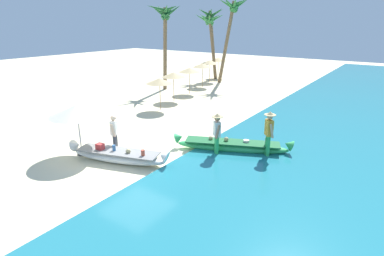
% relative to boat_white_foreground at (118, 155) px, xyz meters
% --- Properties ---
extents(ground_plane, '(80.00, 80.00, 0.00)m').
position_rel_boat_white_foreground_xyz_m(ground_plane, '(0.16, 0.67, -0.25)').
color(ground_plane, beige).
extents(boat_white_foreground, '(4.03, 1.92, 0.74)m').
position_rel_boat_white_foreground_xyz_m(boat_white_foreground, '(0.00, 0.00, 0.00)').
color(boat_white_foreground, white).
rests_on(boat_white_foreground, ground).
extents(boat_green_midground, '(4.55, 2.50, 0.75)m').
position_rel_boat_white_foreground_xyz_m(boat_green_midground, '(3.05, 3.32, -0.01)').
color(boat_green_midground, '#38B760').
rests_on(boat_green_midground, ground).
extents(person_vendor_hatted, '(0.52, 0.53, 1.74)m').
position_rel_boat_white_foreground_xyz_m(person_vendor_hatted, '(2.73, 2.61, 0.75)').
color(person_vendor_hatted, green).
rests_on(person_vendor_hatted, ground).
extents(person_tourist_customer, '(0.45, 0.57, 1.60)m').
position_rel_boat_white_foreground_xyz_m(person_tourist_customer, '(-0.70, 0.50, 0.65)').
color(person_tourist_customer, '#333842').
rests_on(person_tourist_customer, ground).
extents(person_vendor_assistant, '(0.52, 0.54, 1.87)m').
position_rel_boat_white_foreground_xyz_m(person_vendor_assistant, '(4.44, 3.57, 0.83)').
color(person_vendor_assistant, green).
rests_on(person_vendor_assistant, ground).
extents(patio_umbrella_large, '(2.07, 2.07, 2.04)m').
position_rel_boat_white_foreground_xyz_m(patio_umbrella_large, '(-1.72, -0.37, 1.56)').
color(patio_umbrella_large, '#B7B7BC').
rests_on(patio_umbrella_large, ground).
extents(parasol_row_0, '(1.60, 1.60, 1.91)m').
position_rel_boat_white_foreground_xyz_m(parasol_row_0, '(-3.54, 6.55, 1.49)').
color(parasol_row_0, '#8E6B47').
rests_on(parasol_row_0, ground).
extents(parasol_row_1, '(1.60, 1.60, 1.91)m').
position_rel_boat_white_foreground_xyz_m(parasol_row_1, '(-4.28, 8.83, 1.49)').
color(parasol_row_1, '#8E6B47').
rests_on(parasol_row_1, ground).
extents(parasol_row_2, '(1.60, 1.60, 1.91)m').
position_rel_boat_white_foreground_xyz_m(parasol_row_2, '(-4.69, 11.24, 1.49)').
color(parasol_row_2, '#8E6B47').
rests_on(parasol_row_2, ground).
extents(parasol_row_3, '(1.60, 1.60, 1.91)m').
position_rel_boat_white_foreground_xyz_m(parasol_row_3, '(-5.34, 13.97, 1.49)').
color(parasol_row_3, '#8E6B47').
rests_on(parasol_row_3, ground).
extents(parasol_row_4, '(1.60, 1.60, 1.91)m').
position_rel_boat_white_foreground_xyz_m(parasol_row_4, '(-6.03, 16.20, 1.49)').
color(parasol_row_4, '#8E6B47').
rests_on(parasol_row_4, ground).
extents(parasol_row_5, '(1.60, 1.60, 1.91)m').
position_rel_boat_white_foreground_xyz_m(parasol_row_5, '(-6.45, 18.44, 1.49)').
color(parasol_row_5, '#8E6B47').
rests_on(parasol_row_5, ground).
extents(palm_tree_tall_inland, '(2.47, 2.69, 7.01)m').
position_rel_boat_white_foreground_xyz_m(palm_tree_tall_inland, '(-4.19, 16.47, 5.38)').
color(palm_tree_tall_inland, brown).
rests_on(palm_tree_tall_inland, ground).
extents(palm_tree_leaning_seaward, '(2.55, 2.72, 5.92)m').
position_rel_boat_white_foreground_xyz_m(palm_tree_leaning_seaward, '(-6.99, 17.67, 4.55)').
color(palm_tree_leaning_seaward, brown).
rests_on(palm_tree_leaning_seaward, ground).
extents(palm_tree_mid_cluster, '(2.44, 2.54, 6.39)m').
position_rel_boat_white_foreground_xyz_m(palm_tree_mid_cluster, '(-7.06, 17.99, 4.83)').
color(palm_tree_mid_cluster, brown).
rests_on(palm_tree_mid_cluster, ground).
extents(palm_tree_far_behind, '(2.39, 2.74, 6.39)m').
position_rel_boat_white_foreground_xyz_m(palm_tree_far_behind, '(-7.03, 11.39, 4.93)').
color(palm_tree_far_behind, brown).
rests_on(palm_tree_far_behind, ground).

